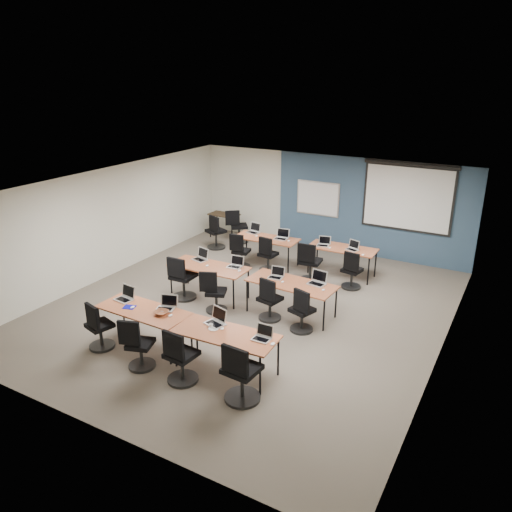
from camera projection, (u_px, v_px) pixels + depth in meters
The scene contains 58 objects.
floor at pixel (249, 307), 10.95m from camera, with size 8.00×9.00×0.02m, color #6B6354.
ceiling at pixel (249, 186), 10.00m from camera, with size 8.00×9.00×0.02m, color white.
wall_back at pixel (328, 203), 14.15m from camera, with size 8.00×0.04×2.70m, color beige.
wall_front at pixel (84, 346), 6.80m from camera, with size 8.00×0.04×2.70m, color beige.
wall_left at pixel (109, 223), 12.31m from camera, with size 0.04×9.00×2.70m, color beige.
wall_right at pixel (449, 287), 8.64m from camera, with size 0.04×9.00×2.70m, color beige.
blue_accent_panel at pixel (371, 209), 13.55m from camera, with size 5.50×0.04×2.70m, color #3D5977.
whiteboard at pixel (318, 199), 14.19m from camera, with size 1.28×0.03×0.98m.
projector_screen at pixel (408, 194), 12.88m from camera, with size 2.40×0.10×1.82m.
training_table_front_left at pixel (143, 312), 9.23m from camera, with size 1.80×0.75×0.73m.
training_table_front_right at pixel (226, 336), 8.40m from camera, with size 1.80×0.75×0.73m.
training_table_mid_left at pixel (209, 268), 11.27m from camera, with size 1.82×0.76×0.73m.
training_table_mid_right at pixel (291, 285), 10.39m from camera, with size 1.88×0.78×0.73m.
training_table_back_left at pixel (267, 240), 13.17m from camera, with size 1.70×0.71×0.73m.
training_table_back_right at pixel (342, 250), 12.44m from camera, with size 1.69×0.70×0.73m.
laptop_0 at pixel (125, 296), 9.61m from camera, with size 0.34×0.29×0.26m.
mouse_0 at pixel (132, 307), 9.28m from camera, with size 0.06×0.10×0.04m, color white.
task_chair_0 at pixel (99, 330), 9.18m from camera, with size 0.48×0.48×0.96m.
laptop_1 at pixel (167, 305), 9.24m from camera, with size 0.32×0.28×0.25m.
mouse_1 at pixel (170, 316), 8.97m from camera, with size 0.06×0.10×0.03m, color white.
task_chair_1 at pixel (138, 348), 8.58m from camera, with size 0.49×0.47×0.96m.
laptop_2 at pixel (216, 320), 8.70m from camera, with size 0.35×0.30×0.26m.
mouse_2 at pixel (222, 329), 8.51m from camera, with size 0.05×0.09×0.03m, color white.
task_chair_2 at pixel (180, 361), 8.17m from camera, with size 0.52×0.52×1.00m.
laptop_3 at pixel (263, 336), 8.20m from camera, with size 0.30×0.25×0.23m.
mouse_3 at pixel (273, 344), 8.04m from camera, with size 0.06×0.10×0.04m, color white.
task_chair_3 at pixel (241, 377), 7.69m from camera, with size 0.58×0.58×1.05m.
laptop_4 at pixel (201, 257), 11.63m from camera, with size 0.34×0.29×0.26m.
mouse_4 at pixel (207, 266), 11.25m from camera, with size 0.06×0.09×0.03m, color white.
task_chair_4 at pixel (182, 281), 11.20m from camera, with size 0.56×0.56×1.03m.
laptop_5 at pixel (235, 264), 11.20m from camera, with size 0.31×0.27×0.24m.
mouse_5 at pixel (239, 271), 10.97m from camera, with size 0.07×0.11×0.04m, color white.
task_chair_5 at pixel (214, 295), 10.61m from camera, with size 0.50×0.47×0.95m.
laptop_6 at pixel (276, 275), 10.62m from camera, with size 0.30×0.25×0.23m.
mouse_6 at pixel (283, 282), 10.40m from camera, with size 0.06×0.09×0.03m, color white.
task_chair_6 at pixel (269, 303), 10.26m from camera, with size 0.48×0.48×0.96m.
laptop_7 at pixel (318, 281), 10.31m from camera, with size 0.35×0.30×0.27m.
mouse_7 at pixel (323, 290), 10.01m from camera, with size 0.06×0.09×0.03m, color white.
task_chair_7 at pixel (302, 314), 9.79m from camera, with size 0.48×0.46×0.95m.
laptop_8 at pixel (254, 230), 13.56m from camera, with size 0.34×0.29×0.26m.
mouse_8 at pixel (257, 236), 13.27m from camera, with size 0.06×0.10×0.04m, color white.
task_chair_8 at pixel (240, 254), 13.00m from camera, with size 0.46×0.46×0.95m.
laptop_9 at pixel (282, 236), 13.06m from camera, with size 0.34×0.29×0.26m.
mouse_9 at pixel (289, 241), 12.88m from camera, with size 0.06×0.10×0.03m, color white.
task_chair_9 at pixel (267, 257), 12.77m from camera, with size 0.47×0.47×0.95m.
laptop_10 at pixel (323, 243), 12.56m from camera, with size 0.30×0.26×0.23m.
mouse_10 at pixel (330, 248), 12.38m from camera, with size 0.06×0.10×0.04m, color white.
task_chair_10 at pixel (309, 266), 12.11m from camera, with size 0.55×0.55×1.02m.
laptop_11 at pixel (353, 247), 12.27m from camera, with size 0.30×0.25×0.23m.
mouse_11 at pixel (363, 255), 11.91m from camera, with size 0.06×0.10×0.04m, color white.
task_chair_11 at pixel (352, 273), 11.75m from camera, with size 0.47×0.47×0.95m.
blue_mousepad at pixel (129, 307), 9.31m from camera, with size 0.22×0.18×0.01m, color #07088C.
snack_bowl at pixel (161, 312), 9.02m from camera, with size 0.31×0.31×0.08m, color brown.
snack_plate at pixel (213, 328), 8.53m from camera, with size 0.18×0.18×0.01m, color white.
coffee_cup at pixel (211, 326), 8.54m from camera, with size 0.05×0.05×0.05m, color white.
utility_table at pixel (224, 217), 15.29m from camera, with size 0.91×0.51×0.75m.
spare_chair_a at pixel (238, 229), 14.92m from camera, with size 0.61×0.53×1.01m.
spare_chair_b at pixel (216, 235), 14.40m from camera, with size 0.57×0.54×1.02m.
Camera 1 is at (4.96, -8.53, 4.88)m, focal length 35.00 mm.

